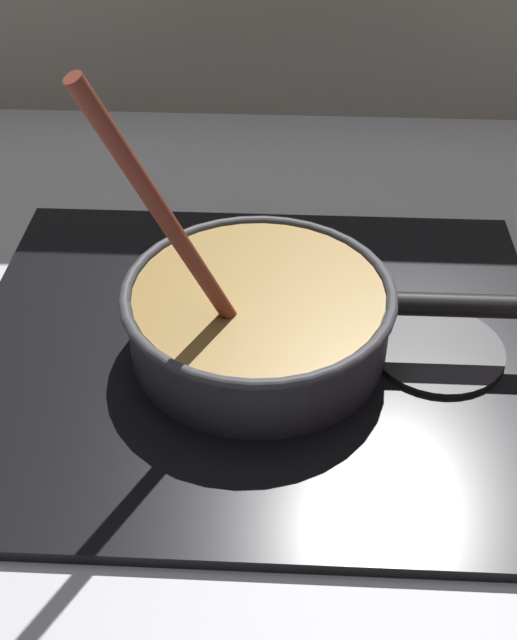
# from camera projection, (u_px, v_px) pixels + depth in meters

# --- Properties ---
(ground) EXTENTS (2.40, 1.60, 0.04)m
(ground) POSITION_uv_depth(u_px,v_px,m) (214.00, 588.00, 0.60)
(ground) COLOR #B7B7BC
(hob_plate) EXTENTS (0.56, 0.48, 0.01)m
(hob_plate) POSITION_uv_depth(u_px,v_px,m) (258.00, 351.00, 0.77)
(hob_plate) COLOR black
(hob_plate) RESTS_ON ground
(burner_ring) EXTENTS (0.17, 0.17, 0.01)m
(burner_ring) POSITION_uv_depth(u_px,v_px,m) (258.00, 343.00, 0.77)
(burner_ring) COLOR #592D0C
(burner_ring) RESTS_ON hob_plate
(spare_burner) EXTENTS (0.13, 0.13, 0.01)m
(spare_burner) POSITION_uv_depth(u_px,v_px,m) (437.00, 349.00, 0.76)
(spare_burner) COLOR #262628
(spare_burner) RESTS_ON hob_plate
(cooking_pan) EXTENTS (0.42, 0.25, 0.31)m
(cooking_pan) POSITION_uv_depth(u_px,v_px,m) (260.00, 316.00, 0.74)
(cooking_pan) COLOR #38383D
(cooking_pan) RESTS_ON hob_plate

